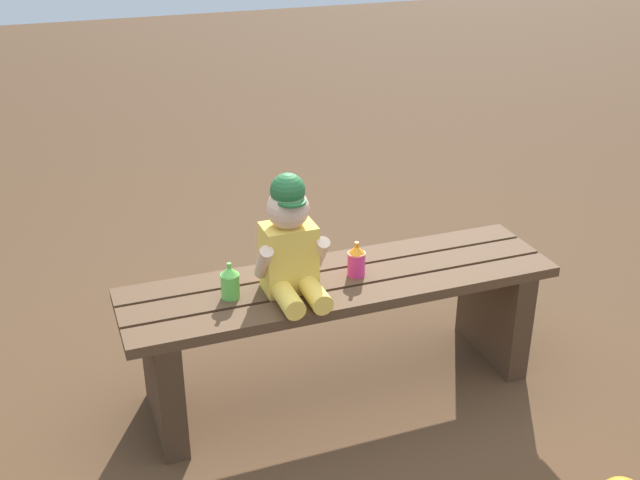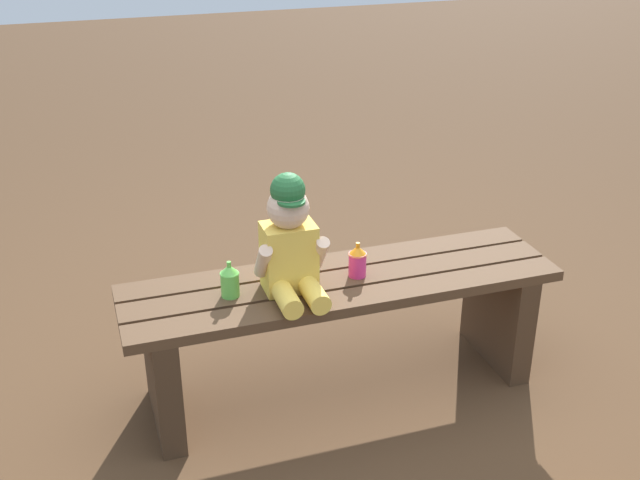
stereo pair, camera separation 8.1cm
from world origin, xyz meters
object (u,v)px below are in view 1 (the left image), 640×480
object	(u,v)px
sippy_cup_left	(230,281)
sippy_cup_right	(356,260)
park_bench	(340,315)
child_figure	(290,243)

from	to	relation	value
sippy_cup_left	sippy_cup_right	world-z (taller)	same
park_bench	sippy_cup_right	bearing A→B (deg)	0.74
child_figure	sippy_cup_right	xyz separation A→B (m)	(0.24, 0.03, -0.12)
sippy_cup_left	park_bench	bearing A→B (deg)	-0.11
park_bench	child_figure	size ratio (longest dim) A/B	3.68
child_figure	sippy_cup_right	distance (m)	0.27
sippy_cup_left	sippy_cup_right	bearing A→B (deg)	0.00
park_bench	child_figure	xyz separation A→B (m)	(-0.19, -0.03, 0.32)
park_bench	sippy_cup_right	xyz separation A→B (m)	(0.06, 0.00, 0.21)
park_bench	sippy_cup_left	world-z (taller)	sippy_cup_left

